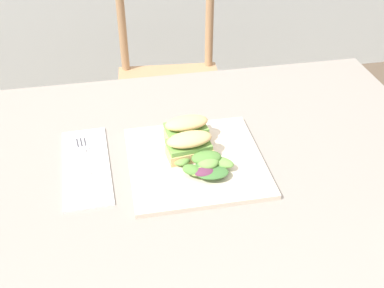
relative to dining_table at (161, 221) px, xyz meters
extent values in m
cube|color=gray|center=(0.00, 0.00, 0.12)|extent=(1.25, 0.81, 0.03)
cube|color=#2D2D33|center=(0.55, 0.34, -0.25)|extent=(0.07, 0.07, 0.71)
cylinder|color=tan|center=(-0.04, 0.68, -0.39)|extent=(0.03, 0.03, 0.43)
cylinder|color=tan|center=(0.30, 0.65, -0.39)|extent=(0.03, 0.03, 0.43)
cylinder|color=tan|center=(-0.01, 1.02, -0.39)|extent=(0.03, 0.03, 0.43)
cylinder|color=tan|center=(0.33, 0.99, -0.39)|extent=(0.03, 0.03, 0.43)
cube|color=tan|center=(0.14, 0.84, -0.17)|extent=(0.43, 0.43, 0.02)
cylinder|color=tan|center=(-0.01, 1.03, 0.05)|extent=(0.03, 0.03, 0.42)
cylinder|color=tan|center=(0.33, 1.00, 0.05)|extent=(0.03, 0.03, 0.42)
cube|color=beige|center=(0.08, 0.02, 0.14)|extent=(0.27, 0.27, 0.01)
cube|color=#DBB270|center=(0.07, 0.03, 0.15)|extent=(0.10, 0.06, 0.02)
cube|color=#6B9E47|center=(0.07, 0.04, 0.17)|extent=(0.09, 0.06, 0.01)
ellipsoid|color=#DBB270|center=(0.07, 0.03, 0.19)|extent=(0.10, 0.06, 0.02)
cube|color=#DBB270|center=(0.07, 0.09, 0.15)|extent=(0.10, 0.06, 0.02)
cube|color=#6B9E47|center=(0.07, 0.10, 0.17)|extent=(0.09, 0.06, 0.01)
ellipsoid|color=#DBB270|center=(0.07, 0.09, 0.19)|extent=(0.10, 0.06, 0.02)
ellipsoid|color=#3D7033|center=(0.09, -0.03, 0.15)|extent=(0.06, 0.05, 0.01)
ellipsoid|color=#4C2338|center=(0.09, 0.02, 0.15)|extent=(0.04, 0.05, 0.01)
ellipsoid|color=#3D7033|center=(0.10, -0.04, 0.16)|extent=(0.07, 0.05, 0.01)
ellipsoid|color=#518438|center=(0.06, -0.03, 0.16)|extent=(0.05, 0.04, 0.02)
ellipsoid|color=#3D7033|center=(0.09, -0.02, 0.16)|extent=(0.06, 0.05, 0.01)
ellipsoid|color=#6B9E47|center=(0.12, -0.02, 0.16)|extent=(0.06, 0.05, 0.02)
ellipsoid|color=#6B9E47|center=(0.05, 0.02, 0.15)|extent=(0.05, 0.06, 0.02)
ellipsoid|color=#518438|center=(0.10, -0.01, 0.17)|extent=(0.06, 0.04, 0.02)
ellipsoid|color=#84A84C|center=(0.09, -0.03, 0.16)|extent=(0.05, 0.05, 0.01)
ellipsoid|color=#6B9E47|center=(0.10, -0.02, 0.16)|extent=(0.05, 0.05, 0.02)
ellipsoid|color=#4C2338|center=(0.11, 0.00, 0.16)|extent=(0.05, 0.05, 0.01)
ellipsoid|color=#84A84C|center=(0.08, -0.03, 0.16)|extent=(0.06, 0.04, 0.01)
ellipsoid|color=#602D47|center=(0.08, -0.04, 0.16)|extent=(0.04, 0.03, 0.01)
cube|color=white|center=(-0.14, 0.05, 0.13)|extent=(0.10, 0.26, 0.00)
cube|color=silver|center=(-0.14, 0.03, 0.14)|extent=(0.03, 0.14, 0.00)
cube|color=silver|center=(-0.15, 0.12, 0.14)|extent=(0.03, 0.05, 0.00)
cube|color=#38383D|center=(-0.14, 0.13, 0.14)|extent=(0.01, 0.03, 0.00)
cube|color=#38383D|center=(-0.15, 0.13, 0.14)|extent=(0.01, 0.03, 0.00)
cube|color=#38383D|center=(-0.16, 0.13, 0.14)|extent=(0.01, 0.03, 0.00)
camera|label=1|loc=(-0.07, -0.71, 0.74)|focal=43.99mm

